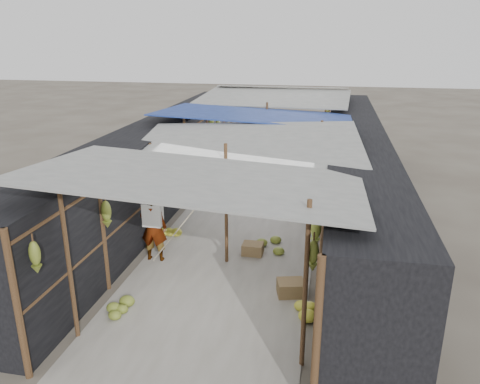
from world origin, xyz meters
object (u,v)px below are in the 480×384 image
Objects in this scene: shopper_blue at (246,166)px; vendor_seated at (313,174)px; black_basin at (295,178)px; crate_near at (253,249)px; vendor_elderly at (154,227)px.

shopper_blue is 2.16m from vendor_seated.
crate_near is at bearing -94.62° from black_basin.
shopper_blue is (1.04, 5.32, -0.05)m from vendor_elderly.
vendor_seated is at bearing -9.71° from shopper_blue.
vendor_elderly reaches higher than crate_near.
shopper_blue is at bearing 102.53° from crate_near.
shopper_blue is (-0.99, 4.67, 0.59)m from crate_near.
vendor_seated is at bearing -120.33° from vendor_elderly.
vendor_seated is (0.63, -0.57, 0.35)m from black_basin.
crate_near is 2.22m from vendor_elderly.
vendor_elderly reaches higher than shopper_blue.
crate_near is 5.74m from black_basin.
black_basin is at bearing 13.09° from shopper_blue.
vendor_seated is at bearing 78.62° from crate_near.
shopper_blue reaches higher than black_basin.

